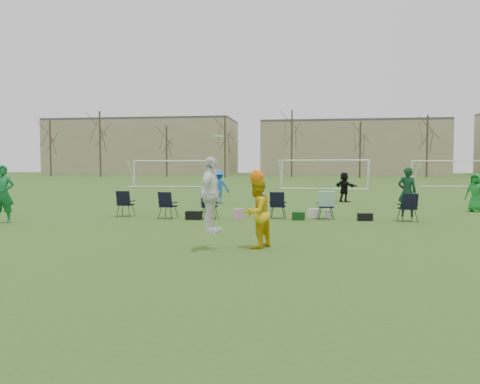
% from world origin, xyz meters
% --- Properties ---
extents(ground, '(260.00, 260.00, 0.00)m').
position_xyz_m(ground, '(0.00, 0.00, 0.00)').
color(ground, '#32581B').
rests_on(ground, ground).
extents(fielder_green_near, '(0.81, 0.64, 1.94)m').
position_xyz_m(fielder_green_near, '(-7.55, 5.66, 0.97)').
color(fielder_green_near, '#126630').
rests_on(fielder_green_near, ground).
extents(fielder_blue, '(1.25, 0.97, 1.70)m').
position_xyz_m(fielder_blue, '(-1.89, 14.44, 0.85)').
color(fielder_blue, blue).
rests_on(fielder_blue, ground).
extents(fielder_green_far, '(0.93, 0.89, 1.60)m').
position_xyz_m(fielder_green_far, '(9.45, 11.90, 0.80)').
color(fielder_green_far, '#167C28').
rests_on(fielder_green_far, ground).
extents(fielder_black, '(1.31, 1.42, 1.58)m').
position_xyz_m(fielder_black, '(4.48, 16.64, 0.79)').
color(fielder_black, black).
rests_on(fielder_black, ground).
extents(center_contest, '(1.76, 1.35, 2.58)m').
position_xyz_m(center_contest, '(0.87, 1.92, 1.04)').
color(center_contest, white).
rests_on(center_contest, ground).
extents(sideline_setup, '(10.85, 1.68, 1.86)m').
position_xyz_m(sideline_setup, '(1.44, 8.07, 0.54)').
color(sideline_setup, '#0D321C').
rests_on(sideline_setup, ground).
extents(goal_left, '(7.39, 0.76, 2.46)m').
position_xyz_m(goal_left, '(-10.00, 34.00, 1.92)').
color(goal_left, white).
rests_on(goal_left, ground).
extents(goal_mid, '(7.40, 0.63, 2.46)m').
position_xyz_m(goal_mid, '(4.00, 32.00, 1.92)').
color(goal_mid, white).
rests_on(goal_mid, ground).
extents(goal_right, '(7.35, 1.14, 2.46)m').
position_xyz_m(goal_right, '(16.00, 38.00, 1.92)').
color(goal_right, white).
rests_on(goal_right, ground).
extents(tree_line, '(110.28, 3.28, 11.40)m').
position_xyz_m(tree_line, '(0.24, 69.85, 5.09)').
color(tree_line, '#382B21').
rests_on(tree_line, ground).
extents(building_row, '(126.00, 16.00, 13.00)m').
position_xyz_m(building_row, '(6.73, 96.00, 5.99)').
color(building_row, tan).
rests_on(building_row, ground).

